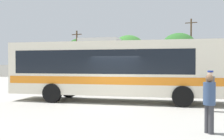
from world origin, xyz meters
TOP-DOWN VIEW (x-y plane):
  - ground_plane at (0.00, 10.00)m, footprint 300.00×300.00m
  - perimeter_wall at (0.00, 26.27)m, footprint 80.00×0.30m
  - coach_bus_cream_orange at (-0.43, 1.42)m, footprint 11.85×2.98m
  - attendant_by_bus_door at (4.55, -0.67)m, footprint 0.47×0.47m
  - passenger_waiting_on_apron at (4.17, -4.74)m, footprint 0.50×0.50m
  - parked_car_leftmost_red at (-12.90, 23.50)m, footprint 4.36×2.16m
  - parked_car_second_red at (-7.37, 23.35)m, footprint 4.65×2.20m
  - utility_pole_near at (-13.29, 27.81)m, footprint 1.79×0.43m
  - utility_pole_far at (4.44, 29.63)m, footprint 1.78×0.50m
  - roadside_tree_left at (-13.78, 30.46)m, footprint 4.83×4.83m
  - roadside_tree_midleft at (-5.14, 29.55)m, footprint 5.22×5.22m
  - roadside_tree_midright at (2.66, 29.77)m, footprint 5.58×5.58m

SIDE VIEW (x-z plane):
  - ground_plane at x=0.00m, z-range 0.00..0.00m
  - parked_car_second_red at x=-7.37m, z-range 0.05..1.52m
  - parked_car_leftmost_red at x=-12.90m, z-range 0.04..1.52m
  - perimeter_wall at x=0.00m, z-range 0.00..2.00m
  - passenger_waiting_on_apron at x=4.17m, z-range 0.12..1.89m
  - attendant_by_bus_door at x=4.55m, z-range 0.13..1.93m
  - coach_bus_cream_orange at x=-0.43m, z-range 0.12..3.66m
  - utility_pole_near at x=-13.29m, z-range 0.18..7.69m
  - roadside_tree_left at x=-13.78m, z-range 1.21..7.74m
  - roadside_tree_midright at x=2.66m, z-range 1.07..7.97m
  - roadside_tree_midleft at x=-5.14m, z-range 1.15..7.90m
  - utility_pole_far at x=4.44m, z-range 0.19..9.15m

